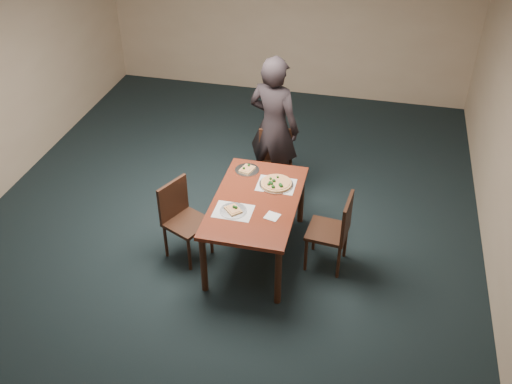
% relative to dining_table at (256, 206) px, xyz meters
% --- Properties ---
extents(ground, '(8.00, 8.00, 0.00)m').
position_rel_dining_table_xyz_m(ground, '(-0.47, 0.23, -0.66)').
color(ground, black).
rests_on(ground, ground).
extents(room_shell, '(8.00, 8.00, 8.00)m').
position_rel_dining_table_xyz_m(room_shell, '(-0.47, 0.23, 1.08)').
color(room_shell, tan).
rests_on(room_shell, ground).
extents(dining_table, '(0.90, 1.50, 0.75)m').
position_rel_dining_table_xyz_m(dining_table, '(0.00, 0.00, 0.00)').
color(dining_table, '#541C10').
rests_on(dining_table, ground).
extents(chair_far, '(0.51, 0.51, 0.91)m').
position_rel_dining_table_xyz_m(chair_far, '(-0.02, 1.16, -0.14)').
color(chair_far, black).
rests_on(chair_far, ground).
extents(chair_left, '(0.56, 0.56, 0.91)m').
position_rel_dining_table_xyz_m(chair_left, '(-0.80, -0.16, -0.14)').
color(chair_left, black).
rests_on(chair_left, ground).
extents(chair_right, '(0.46, 0.46, 0.91)m').
position_rel_dining_table_xyz_m(chair_right, '(0.86, 0.00, -0.14)').
color(chair_right, black).
rests_on(chair_right, ground).
extents(diner, '(0.77, 0.62, 1.84)m').
position_rel_dining_table_xyz_m(diner, '(-0.08, 1.29, 0.26)').
color(diner, black).
rests_on(diner, ground).
extents(placemat_main, '(0.42, 0.32, 0.00)m').
position_rel_dining_table_xyz_m(placemat_main, '(0.16, 0.32, 0.09)').
color(placemat_main, white).
rests_on(placemat_main, dining_table).
extents(placemat_near, '(0.40, 0.30, 0.00)m').
position_rel_dining_table_xyz_m(placemat_near, '(-0.18, -0.25, 0.09)').
color(placemat_near, white).
rests_on(placemat_near, dining_table).
extents(pizza_pan, '(0.38, 0.38, 0.07)m').
position_rel_dining_table_xyz_m(pizza_pan, '(0.15, 0.31, 0.12)').
color(pizza_pan, silver).
rests_on(pizza_pan, dining_table).
extents(slice_plate_near, '(0.28, 0.28, 0.06)m').
position_rel_dining_table_xyz_m(slice_plate_near, '(-0.18, -0.25, 0.11)').
color(slice_plate_near, silver).
rests_on(slice_plate_near, dining_table).
extents(slice_plate_far, '(0.28, 0.28, 0.06)m').
position_rel_dining_table_xyz_m(slice_plate_far, '(-0.23, 0.53, 0.10)').
color(slice_plate_far, silver).
rests_on(slice_plate_far, dining_table).
extents(napkin, '(0.17, 0.17, 0.01)m').
position_rel_dining_table_xyz_m(napkin, '(0.23, -0.25, 0.09)').
color(napkin, white).
rests_on(napkin, dining_table).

